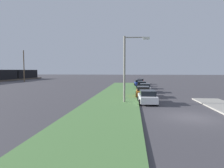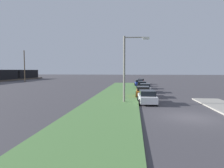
{
  "view_description": "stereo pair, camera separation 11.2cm",
  "coord_description": "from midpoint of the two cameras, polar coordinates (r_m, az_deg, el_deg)",
  "views": [
    {
      "loc": [
        -15.49,
        4.55,
        3.69
      ],
      "look_at": [
        12.07,
        7.63,
        1.72
      ],
      "focal_mm": 30.96,
      "sensor_mm": 36.0,
      "label": 1
    },
    {
      "loc": [
        -15.48,
        4.44,
        3.69
      ],
      "look_at": [
        12.07,
        7.63,
        1.72
      ],
      "focal_mm": 30.96,
      "sensor_mm": 36.0,
      "label": 2
    }
  ],
  "objects": [
    {
      "name": "parked_car_red",
      "position": [
        52.3,
        8.55,
        0.75
      ],
      "size": [
        4.38,
        2.17,
        1.47
      ],
      "rotation": [
        0.0,
        0.0,
        -0.05
      ],
      "color": "red",
      "rests_on": "ground"
    },
    {
      "name": "grass_median",
      "position": [
        25.86,
        1.07,
        -4.01
      ],
      "size": [
        60.0,
        6.0,
        0.12
      ],
      "primitive_type": "cube",
      "color": "#517F42",
      "rests_on": "ground"
    },
    {
      "name": "parked_car_black",
      "position": [
        39.61,
        8.93,
        -0.3
      ],
      "size": [
        4.37,
        2.16,
        1.47
      ],
      "rotation": [
        0.0,
        0.0,
        -0.04
      ],
      "color": "black",
      "rests_on": "ground"
    },
    {
      "name": "streetlight",
      "position": [
        21.86,
        4.71,
        5.88
      ],
      "size": [
        0.46,
        2.88,
        7.5
      ],
      "color": "gray",
      "rests_on": "ground"
    },
    {
      "name": "parked_car_white",
      "position": [
        21.97,
        10.49,
        -3.79
      ],
      "size": [
        4.38,
        2.17,
        1.47
      ],
      "rotation": [
        0.0,
        0.0,
        0.04
      ],
      "color": "silver",
      "rests_on": "ground"
    },
    {
      "name": "ground",
      "position": [
        16.54,
        22.48,
        -9.14
      ],
      "size": [
        300.0,
        300.0,
        0.0
      ],
      "primitive_type": "plane",
      "color": "#423F44"
    },
    {
      "name": "parked_car_silver",
      "position": [
        33.07,
        9.84,
        -1.16
      ],
      "size": [
        4.36,
        2.13,
        1.47
      ],
      "rotation": [
        0.0,
        0.0,
        -0.03
      ],
      "color": "#B2B5BA",
      "rests_on": "ground"
    },
    {
      "name": "parked_car_blue",
      "position": [
        46.05,
        8.05,
        0.31
      ],
      "size": [
        4.38,
        2.18,
        1.47
      ],
      "rotation": [
        0.0,
        0.0,
        0.05
      ],
      "color": "#23389E",
      "rests_on": "ground"
    },
    {
      "name": "distant_utility_pole",
      "position": [
        67.56,
        -24.39,
        4.81
      ],
      "size": [
        0.3,
        0.3,
        10.0
      ],
      "primitive_type": "cylinder",
      "color": "brown",
      "rests_on": "ground"
    },
    {
      "name": "parked_car_orange",
      "position": [
        27.23,
        9.25,
        -2.27
      ],
      "size": [
        4.31,
        2.04,
        1.47
      ],
      "rotation": [
        0.0,
        0.0,
        -0.01
      ],
      "color": "orange",
      "rests_on": "ground"
    }
  ]
}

